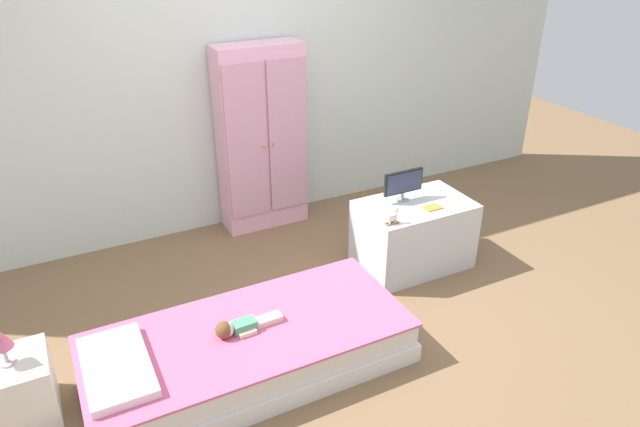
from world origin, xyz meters
name	(u,v)px	position (x,y,z in m)	size (l,w,h in m)	color
ground_plane	(326,318)	(0.00, 0.00, -0.01)	(10.00, 10.00, 0.02)	brown
back_wall	(231,59)	(0.00, 1.57, 1.35)	(6.40, 0.05, 2.70)	silver
bed	(249,349)	(-0.60, -0.21, 0.13)	(1.81, 0.81, 0.27)	white
pillow	(117,367)	(-1.31, -0.21, 0.29)	(0.32, 0.58, 0.05)	white
doll	(237,327)	(-0.67, -0.21, 0.31)	(0.39, 0.14, 0.10)	#4CA375
nightstand	(17,391)	(-1.79, -0.03, 0.18)	(0.35, 0.35, 0.36)	silver
table_lamp	(0,340)	(-1.79, -0.03, 0.51)	(0.11, 0.11, 0.21)	#B7B2AD
wardrobe	(262,139)	(0.14, 1.39, 0.74)	(0.68, 0.30, 1.48)	#EFADCC
tv_stand	(413,234)	(0.86, 0.28, 0.25)	(0.79, 0.51, 0.50)	silver
tv_monitor	(403,183)	(0.80, 0.37, 0.64)	(0.31, 0.10, 0.23)	#99999E
rocking_horse_toy	(393,216)	(0.55, 0.11, 0.56)	(0.10, 0.04, 0.12)	#8E6642
book_orange	(433,207)	(0.92, 0.17, 0.51)	(0.12, 0.08, 0.01)	orange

